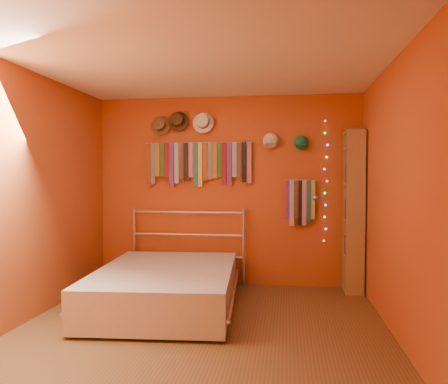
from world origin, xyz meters
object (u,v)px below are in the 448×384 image
at_px(tie_rack, 198,161).
at_px(reading_lamp, 315,197).
at_px(bookshelf, 357,211).
at_px(bed, 166,286).

xyz_separation_m(tie_rack, reading_lamp, (1.53, -0.14, -0.47)).
relative_size(tie_rack, reading_lamp, 5.43).
bearing_deg(reading_lamp, bookshelf, -1.24).
bearing_deg(bed, reading_lamp, 25.76).
bearing_deg(reading_lamp, tie_rack, 174.62).
xyz_separation_m(bookshelf, bed, (-2.17, -0.94, -0.78)).
bearing_deg(bookshelf, tie_rack, 175.66).
bearing_deg(bookshelf, reading_lamp, 178.76).
bearing_deg(bed, bookshelf, 19.27).
relative_size(bookshelf, bed, 0.93).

